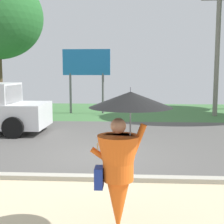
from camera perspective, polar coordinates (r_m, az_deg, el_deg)
The scene contains 4 objects.
ground_plane at distance 11.92m, azimuth -1.37°, elevation -4.26°, with size 40.00×22.00×0.20m.
monk_pedestrian at distance 4.59m, azimuth 1.74°, elevation -7.63°, with size 1.16×1.16×2.13m.
utility_pole at distance 17.55m, azimuth 18.18°, elevation 10.52°, with size 1.80×0.24×6.51m.
roadside_billboard at distance 17.74m, azimuth -4.56°, elevation 7.99°, with size 2.60×0.12×3.50m.
Camera 1 is at (0.97, -8.68, 2.36)m, focal length 51.54 mm.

